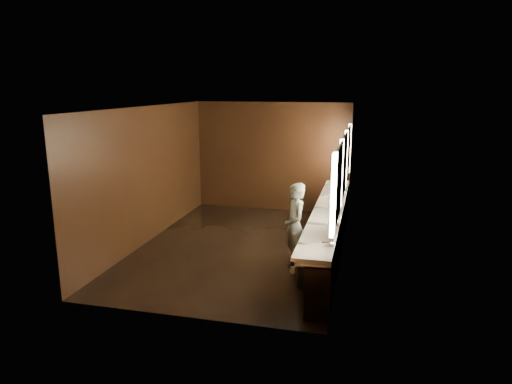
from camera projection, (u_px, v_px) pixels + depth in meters
The scene contains 10 objects.
floor at pixel (242, 246), 9.30m from camera, with size 6.00×6.00×0.00m, color black.
ceiling at pixel (241, 107), 8.66m from camera, with size 4.00×6.00×0.02m, color #2D2D2B.
wall_back at pixel (272, 157), 11.82m from camera, with size 4.00×0.02×2.80m, color black.
wall_front at pixel (181, 222), 6.14m from camera, with size 4.00×0.02×2.80m, color black.
wall_left at pixel (148, 175), 9.44m from camera, with size 0.02×6.00×2.80m, color black.
wall_right at pixel (344, 184), 8.52m from camera, with size 0.02×6.00×2.80m, color black.
sink_counter at pixel (331, 230), 8.77m from camera, with size 0.55×5.40×1.01m.
mirror_band at pixel (344, 166), 8.44m from camera, with size 0.06×5.03×1.15m.
person at pixel (295, 227), 7.98m from camera, with size 0.57×0.38×1.57m, color #85AAC7.
trash_bin at pixel (309, 269), 7.37m from camera, with size 0.40×0.40×0.62m, color black.
Camera 1 is at (2.38, -8.48, 3.19)m, focal length 32.00 mm.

